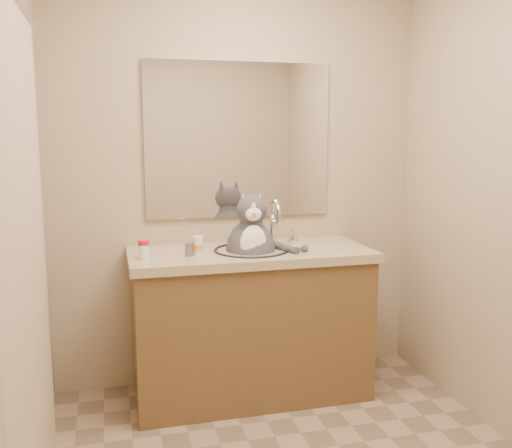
{
  "coord_description": "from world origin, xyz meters",
  "views": [
    {
      "loc": [
        -0.76,
        -2.05,
        1.5
      ],
      "look_at": [
        -0.05,
        0.65,
        1.05
      ],
      "focal_mm": 40.0,
      "sensor_mm": 36.0,
      "label": 1
    }
  ],
  "objects_px": {
    "pill_bottle_redcap": "(144,250)",
    "grey_canister": "(189,249)",
    "cat": "(251,247)",
    "pill_bottle_orange": "(198,246)"
  },
  "relations": [
    {
      "from": "cat",
      "to": "pill_bottle_redcap",
      "type": "xyz_separation_m",
      "value": [
        -0.59,
        -0.08,
        0.03
      ]
    },
    {
      "from": "pill_bottle_redcap",
      "to": "pill_bottle_orange",
      "type": "relative_size",
      "value": 0.99
    },
    {
      "from": "grey_canister",
      "to": "pill_bottle_orange",
      "type": "bearing_deg",
      "value": 18.97
    },
    {
      "from": "cat",
      "to": "grey_canister",
      "type": "xyz_separation_m",
      "value": [
        -0.35,
        -0.06,
        0.02
      ]
    },
    {
      "from": "pill_bottle_orange",
      "to": "cat",
      "type": "bearing_deg",
      "value": 7.21
    },
    {
      "from": "pill_bottle_redcap",
      "to": "grey_canister",
      "type": "height_order",
      "value": "pill_bottle_redcap"
    },
    {
      "from": "pill_bottle_orange",
      "to": "grey_canister",
      "type": "distance_m",
      "value": 0.05
    },
    {
      "from": "pill_bottle_redcap",
      "to": "pill_bottle_orange",
      "type": "distance_m",
      "value": 0.29
    },
    {
      "from": "pill_bottle_orange",
      "to": "grey_canister",
      "type": "bearing_deg",
      "value": -161.03
    },
    {
      "from": "grey_canister",
      "to": "cat",
      "type": "bearing_deg",
      "value": 8.89
    }
  ]
}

